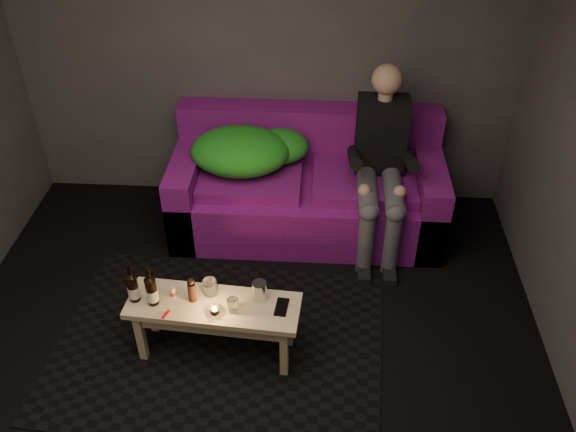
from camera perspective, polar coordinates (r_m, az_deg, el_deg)
name	(u,v)px	position (r m, az deg, el deg)	size (l,w,h in m)	color
floor	(238,401)	(3.92, -4.75, -16.83)	(4.50, 4.50, 0.00)	black
room	(233,127)	(3.15, -5.17, 8.27)	(4.50, 4.50, 4.50)	silver
rug	(219,344)	(4.20, -6.45, -11.83)	(2.16, 1.57, 0.01)	black
sofa	(307,189)	(4.97, 1.81, 2.56)	(2.12, 0.96, 0.91)	#690E66
green_blanket	(247,150)	(4.80, -3.87, 6.19)	(0.93, 0.64, 0.32)	green
person	(381,160)	(4.62, 8.71, 5.17)	(0.38, 0.88, 1.42)	black
coffee_table	(214,312)	(3.90, -6.93, -8.95)	(1.10, 0.42, 0.44)	#E5C286
beer_bottle_a	(133,287)	(3.89, -14.31, -6.46)	(0.07, 0.07, 0.29)	black
beer_bottle_b	(151,290)	(3.84, -12.66, -6.79)	(0.07, 0.07, 0.29)	black
salt_shaker	(173,292)	(3.90, -10.70, -6.98)	(0.04, 0.04, 0.08)	silver
pepper_mill	(192,292)	(3.84, -8.97, -7.06)	(0.05, 0.05, 0.14)	black
tumbler_back	(210,287)	(3.88, -7.30, -6.62)	(0.09, 0.09, 0.11)	white
tealight	(215,310)	(3.78, -6.87, -8.72)	(0.06, 0.06, 0.05)	white
tumbler_front	(233,305)	(3.76, -5.17, -8.29)	(0.07, 0.07, 0.09)	white
steel_cup	(260,291)	(3.81, -2.68, -6.98)	(0.09, 0.09, 0.13)	silver
smartphone	(282,307)	(3.79, -0.60, -8.51)	(0.08, 0.15, 0.01)	black
red_lighter	(166,314)	(3.82, -11.35, -9.00)	(0.02, 0.07, 0.01)	red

